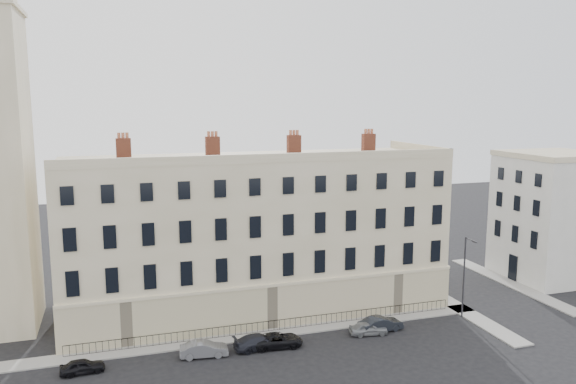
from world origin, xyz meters
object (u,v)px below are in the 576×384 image
Objects in this scene: car_a at (82,366)px; streetlamp at (465,273)px; car_c at (259,342)px; car_e at (368,328)px; car_f at (381,324)px; car_d at (278,340)px; car_b at (204,349)px.

car_a is 34.09m from streetlamp.
car_c reaches higher than car_a.
car_e is at bearing -93.89° from car_a.
streetlamp is at bearing -76.66° from car_e.
car_a is at bearing 85.73° from car_f.
car_d is 1.25× the size of car_e.
car_f is (24.99, 0.32, 0.11)m from car_a.
car_f reaches higher than car_b.
car_e is (8.31, 0.00, -0.01)m from car_d.
car_d reaches higher than car_a.
car_c is 20.49m from streetlamp.
car_c is 1.06× the size of car_f.
car_f is at bearing -176.82° from streetlamp.
car_f reaches higher than car_e.
car_f is 0.52× the size of streetlamp.
car_a is 23.61m from car_e.
car_a is 0.77× the size of car_d.
car_a is at bearing 98.07° from car_e.
car_b is (9.16, 0.02, 0.08)m from car_a.
car_f reaches higher than car_a.
car_c is 11.25m from car_f.
car_b is 25.00m from streetlamp.
car_e reaches higher than car_a.
car_c is at bearing 86.10° from car_f.
car_d is 18.96m from streetlamp.
car_c is 1.26× the size of car_e.
car_b is 1.14× the size of car_e.
car_d is at bearing 98.13° from car_e.
car_e is 0.43× the size of streetlamp.
car_c is at bearing -93.40° from car_a.
car_c is (13.73, 0.10, 0.07)m from car_a.
car_a is 13.73m from car_c.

